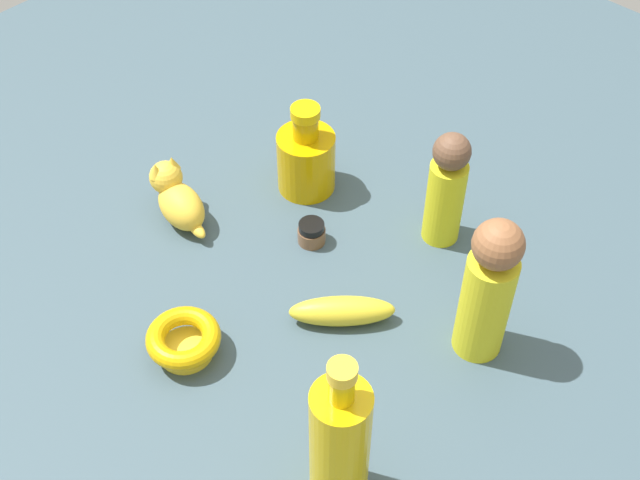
# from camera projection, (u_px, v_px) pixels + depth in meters

# --- Properties ---
(ground) EXTENTS (2.00, 2.00, 0.00)m
(ground) POSITION_uv_depth(u_px,v_px,m) (320.00, 279.00, 1.28)
(ground) COLOR #384C56
(person_figure_adult) EXTENTS (0.07, 0.07, 0.20)m
(person_figure_adult) POSITION_uv_depth(u_px,v_px,m) (446.00, 189.00, 1.27)
(person_figure_adult) COLOR gold
(person_figure_adult) RESTS_ON ground
(bowl) EXTENTS (0.10, 0.10, 0.05)m
(bowl) POSITION_uv_depth(u_px,v_px,m) (184.00, 340.00, 1.17)
(bowl) COLOR yellow
(bowl) RESTS_ON ground
(nail_polish_jar) EXTENTS (0.04, 0.04, 0.04)m
(nail_polish_jar) POSITION_uv_depth(u_px,v_px,m) (312.00, 233.00, 1.32)
(nail_polish_jar) COLOR brown
(nail_polish_jar) RESTS_ON ground
(bottle_short) EXTENTS (0.10, 0.10, 0.16)m
(bottle_short) POSITION_uv_depth(u_px,v_px,m) (306.00, 158.00, 1.38)
(bottle_short) COLOR #C79605
(bottle_short) RESTS_ON ground
(person_figure_child) EXTENTS (0.08, 0.08, 0.24)m
(person_figure_child) POSITION_uv_depth(u_px,v_px,m) (488.00, 290.00, 1.11)
(person_figure_child) COLOR gold
(person_figure_child) RESTS_ON ground
(cat_figurine) EXTENTS (0.08, 0.14, 0.10)m
(cat_figurine) POSITION_uv_depth(u_px,v_px,m) (177.00, 198.00, 1.34)
(cat_figurine) COLOR gold
(cat_figurine) RESTS_ON ground
(bottle_tall) EXTENTS (0.07, 0.07, 0.27)m
(bottle_tall) POSITION_uv_depth(u_px,v_px,m) (340.00, 445.00, 0.97)
(bottle_tall) COLOR #DBB009
(bottle_tall) RESTS_ON ground
(banana) EXTENTS (0.14, 0.14, 0.04)m
(banana) POSITION_uv_depth(u_px,v_px,m) (342.00, 311.00, 1.21)
(banana) COLOR gold
(banana) RESTS_ON ground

